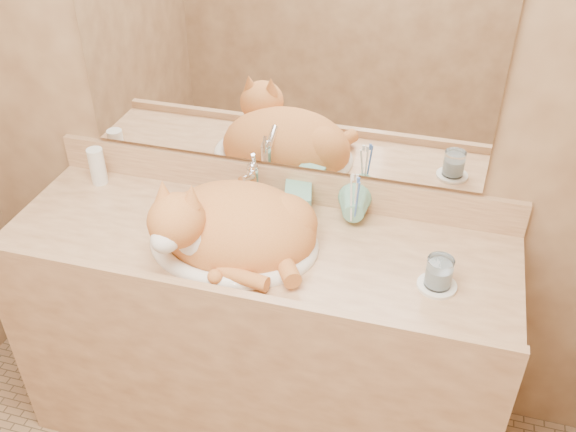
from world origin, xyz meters
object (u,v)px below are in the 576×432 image
(sink_basin, at_px, (233,222))
(soap_dispenser, at_px, (298,198))
(cat, at_px, (230,224))
(toothbrush_cup, at_px, (353,216))
(vanity_counter, at_px, (259,339))
(water_glass, at_px, (439,272))

(sink_basin, relative_size, soap_dispenser, 2.68)
(sink_basin, height_order, cat, cat)
(soap_dispenser, relative_size, toothbrush_cup, 1.74)
(toothbrush_cup, bearing_deg, sink_basin, -152.85)
(vanity_counter, height_order, water_glass, water_glass)
(sink_basin, distance_m, cat, 0.02)
(toothbrush_cup, xyz_separation_m, water_glass, (0.28, -0.21, 0.00))
(vanity_counter, distance_m, toothbrush_cup, 0.57)
(sink_basin, relative_size, cat, 1.07)
(sink_basin, distance_m, water_glass, 0.62)
(toothbrush_cup, height_order, water_glass, toothbrush_cup)
(vanity_counter, relative_size, cat, 3.30)
(vanity_counter, height_order, sink_basin, sink_basin)
(water_glass, bearing_deg, soap_dispenser, 157.62)
(soap_dispenser, bearing_deg, vanity_counter, -138.56)
(soap_dispenser, bearing_deg, sink_basin, -148.73)
(water_glass, bearing_deg, cat, 178.80)
(sink_basin, bearing_deg, cat, -93.52)
(sink_basin, height_order, toothbrush_cup, sink_basin)
(vanity_counter, xyz_separation_m, cat, (-0.06, -0.04, 0.51))
(vanity_counter, height_order, soap_dispenser, soap_dispenser)
(vanity_counter, distance_m, cat, 0.52)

